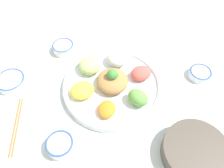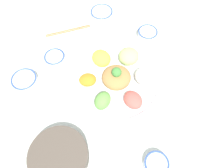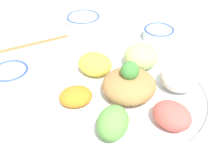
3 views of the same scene
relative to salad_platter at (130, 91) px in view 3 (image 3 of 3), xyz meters
The scene contains 6 objects.
ground_plane 0.04m from the salad_platter, 157.15° to the left, with size 2.40×2.40×0.00m, color silver.
salad_platter is the anchor object (origin of this frame).
sauce_bowl_red 0.31m from the salad_platter, 158.44° to the right, with size 0.10×0.10×0.04m.
rice_bowl_blue 0.42m from the salad_platter, 117.62° to the right, with size 0.12×0.12×0.04m.
rice_bowl_plain 0.31m from the salad_platter, 60.01° to the right, with size 0.10×0.10×0.04m.
chopsticks_pair_near 0.40m from the salad_platter, 89.13° to the right, with size 0.23×0.10×0.01m.
Camera 3 is at (0.40, 0.27, 0.44)m, focal length 42.00 mm.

